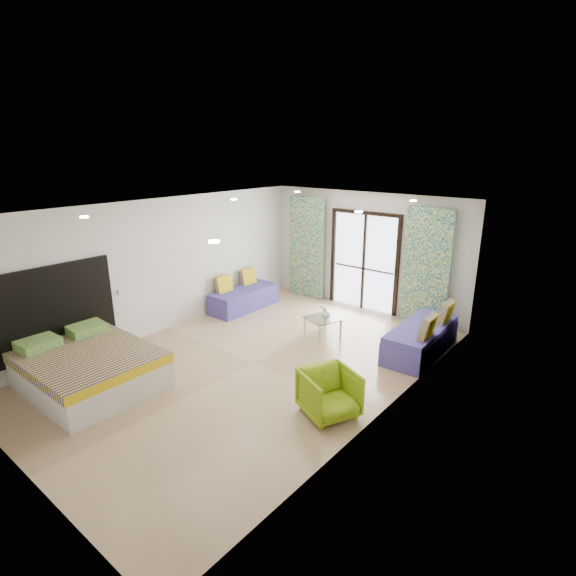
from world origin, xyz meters
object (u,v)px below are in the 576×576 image
Objects in this scene: bed at (88,368)px; armchair at (329,391)px; coffee_table at (323,320)px; daybed_right at (422,338)px; daybed_left at (244,298)px.

armchair is (3.41, 1.74, 0.06)m from bed.
daybed_right is at bearing 15.76° from coffee_table.
bed is 1.21× the size of daybed_left.
armchair is at bearing -95.68° from daybed_right.
bed is 4.32m from coffee_table.
bed is 3.83m from armchair.
daybed_right is at bearing 4.13° from daybed_left.
armchair is (-0.18, -2.73, 0.07)m from daybed_right.
bed reaches higher than coffee_table.
daybed_left is 2.39m from coffee_table.
daybed_left reaches higher than armchair.
armchair is (4.05, -2.38, 0.10)m from daybed_left.
armchair is at bearing -31.06° from daybed_left.
daybed_right reaches higher than bed.
bed is 2.87× the size of armchair.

